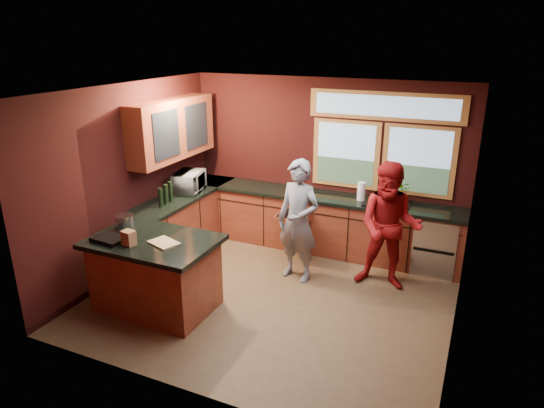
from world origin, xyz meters
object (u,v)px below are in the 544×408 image
Objects in this scene: person_grey at (298,221)px; cutting_board at (164,243)px; stock_pot at (125,222)px; island at (156,273)px; person_red at (390,227)px.

cutting_board is (-1.14, -1.53, 0.09)m from person_grey.
person_grey is 2.31m from stock_pot.
island is at bearing -120.12° from person_grey.
cutting_board is at bearing -14.04° from island.
island is 0.88× the size of person_red.
stock_pot is (-0.75, 0.20, 0.08)m from cutting_board.
person_red is at bearing 24.62° from person_grey.
person_red reaches higher than person_grey.
person_red is (2.54, 1.74, 0.41)m from island.
island is 0.52m from cutting_board.
cutting_board reaches higher than island.
cutting_board is (0.20, -0.05, 0.48)m from island.
cutting_board is at bearing -114.64° from person_grey.
stock_pot is (-0.55, 0.15, 0.56)m from island.
island is 0.89× the size of person_grey.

